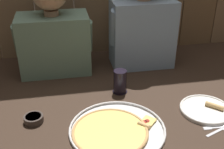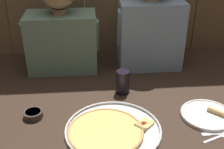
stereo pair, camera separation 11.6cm
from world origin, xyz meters
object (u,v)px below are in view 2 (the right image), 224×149
dinner_plate (207,115)px  diner_left (61,27)px  drinking_glass (123,82)px  pizza_tray (110,130)px  diner_right (151,18)px  dipping_bowl (33,114)px

dinner_plate → diner_left: bearing=141.2°
dinner_plate → diner_left: (-0.69, 0.56, 0.25)m
dinner_plate → drinking_glass: (-0.37, 0.25, 0.05)m
pizza_tray → diner_right: bearing=65.3°
dipping_bowl → diner_left: 0.56m
diner_left → diner_right: diner_right is taller
dinner_plate → drinking_glass: size_ratio=1.97×
dinner_plate → diner_left: 0.92m
pizza_tray → dinner_plate: (0.46, 0.08, -0.00)m
pizza_tray → diner_right: diner_right is taller
dinner_plate → diner_right: size_ratio=0.38×
diner_right → pizza_tray: bearing=-114.7°
dipping_bowl → diner_right: bearing=37.9°
diner_left → diner_right: bearing=-0.0°
dinner_plate → dipping_bowl: dinner_plate is taller
diner_right → drinking_glass: bearing=-122.6°
dinner_plate → pizza_tray: bearing=-170.7°
drinking_glass → diner_left: size_ratio=0.22×
pizza_tray → drinking_glass: bearing=74.0°
dipping_bowl → diner_right: (0.63, 0.49, 0.29)m
diner_left → pizza_tray: bearing=-69.8°
pizza_tray → dinner_plate: dinner_plate is taller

